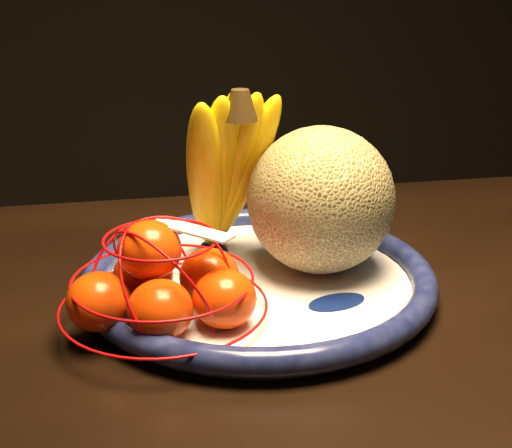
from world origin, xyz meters
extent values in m
cube|color=black|center=(-0.10, 0.00, 0.74)|extent=(1.56, 0.98, 0.04)
cylinder|color=white|center=(-0.13, 0.13, 0.77)|extent=(0.33, 0.33, 0.01)
torus|color=#090E3B|center=(-0.13, 0.13, 0.78)|extent=(0.36, 0.36, 0.03)
cylinder|color=white|center=(-0.13, 0.13, 0.76)|extent=(0.16, 0.16, 0.00)
ellipsoid|color=#081751|center=(-0.07, 0.06, 0.77)|extent=(0.13, 0.09, 0.00)
ellipsoid|color=#081751|center=(-0.16, 0.22, 0.77)|extent=(0.07, 0.12, 0.00)
ellipsoid|color=#081751|center=(-0.24, 0.13, 0.77)|extent=(0.11, 0.07, 0.00)
sphere|color=olive|center=(-0.06, 0.14, 0.85)|extent=(0.15, 0.15, 0.15)
ellipsoid|color=yellow|center=(-0.17, 0.19, 0.87)|extent=(0.07, 0.13, 0.19)
ellipsoid|color=yellow|center=(-0.16, 0.19, 0.87)|extent=(0.04, 0.11, 0.20)
ellipsoid|color=yellow|center=(-0.15, 0.20, 0.87)|extent=(0.07, 0.11, 0.20)
ellipsoid|color=yellow|center=(-0.14, 0.20, 0.87)|extent=(0.09, 0.12, 0.20)
ellipsoid|color=yellow|center=(-0.13, 0.20, 0.87)|extent=(0.11, 0.11, 0.19)
cone|color=black|center=(-0.15, 0.20, 0.96)|extent=(0.03, 0.03, 0.03)
ellipsoid|color=#FF3300|center=(-0.29, 0.06, 0.80)|extent=(0.06, 0.06, 0.05)
ellipsoid|color=#FF3300|center=(-0.24, 0.04, 0.80)|extent=(0.06, 0.06, 0.05)
ellipsoid|color=#FF3300|center=(-0.18, 0.04, 0.80)|extent=(0.06, 0.06, 0.05)
ellipsoid|color=#FF3300|center=(-0.25, 0.11, 0.80)|extent=(0.06, 0.06, 0.05)
ellipsoid|color=#FF3300|center=(-0.19, 0.09, 0.80)|extent=(0.06, 0.06, 0.05)
ellipsoid|color=#FF3300|center=(-0.24, 0.08, 0.84)|extent=(0.06, 0.06, 0.05)
torus|color=red|center=(-0.23, 0.07, 0.79)|extent=(0.24, 0.24, 0.00)
torus|color=red|center=(-0.23, 0.07, 0.81)|extent=(0.21, 0.21, 0.00)
torus|color=red|center=(-0.23, 0.07, 0.85)|extent=(0.13, 0.13, 0.00)
torus|color=red|center=(-0.23, 0.07, 0.80)|extent=(0.13, 0.06, 0.12)
torus|color=red|center=(-0.23, 0.07, 0.80)|extent=(0.11, 0.14, 0.12)
torus|color=red|center=(-0.23, 0.07, 0.80)|extent=(0.11, 0.14, 0.12)
cube|color=white|center=(-0.21, 0.07, 0.86)|extent=(0.07, 0.07, 0.01)
camera|label=1|loc=(-0.29, -0.51, 1.08)|focal=50.00mm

